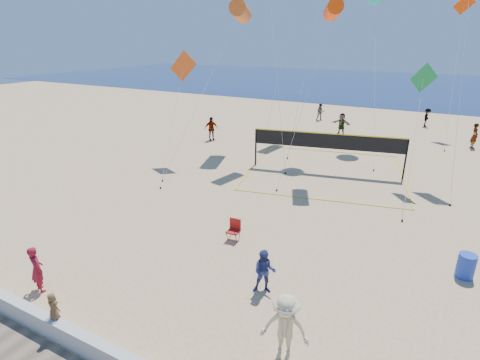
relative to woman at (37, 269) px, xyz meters
The scene contains 20 objects.
ground 4.30m from the woman, 26.45° to the left, with size 120.00×120.00×0.00m, color tan.
ocean 64.00m from the woman, 86.61° to the left, with size 140.00×50.00×0.03m, color navy.
seawall 3.98m from the woman, 16.42° to the right, with size 32.00×0.30×0.60m, color silver.
woman is the anchor object (origin of this frame).
toddler 2.45m from the woman, 25.26° to the right, with size 0.37×0.24×0.76m, color brown.
bystander_a 7.13m from the woman, 27.51° to the left, with size 0.72×0.56×1.47m, color navy.
bystander_b 7.93m from the woman, ahead, with size 1.21×0.69×1.87m, color beige.
far_person_0 19.06m from the woman, 105.59° to the left, with size 1.07×0.45×1.83m, color gray.
far_person_1 25.23m from the woman, 82.35° to the left, with size 1.63×0.52×1.76m, color gray.
far_person_2 28.49m from the woman, 63.19° to the left, with size 0.66×0.43×1.81m, color gray.
far_person_3 29.63m from the woman, 89.61° to the left, with size 0.77×0.60×1.59m, color gray.
far_person_4 32.95m from the woman, 73.40° to the left, with size 1.04×0.60×1.60m, color gray.
camp_chair 6.92m from the woman, 55.68° to the left, with size 0.50×0.62×0.98m.
trash_barrel 13.94m from the woman, 31.00° to the left, with size 0.57×0.57×0.85m, color #1C3BBB.
volleyball_net 16.12m from the woman, 72.49° to the left, with size 10.44×10.32×2.37m.
kite_0 19.89m from the woman, 97.32° to the left, with size 1.85×9.93×9.85m.
kite_2 17.68m from the woman, 72.97° to the left, with size 1.94×4.97×9.40m.
kite_3 14.76m from the woman, 106.17° to the left, with size 2.79×5.19×6.85m.
kite_4 18.71m from the woman, 59.08° to the left, with size 1.32×5.81×6.40m.
kite_9 32.65m from the woman, 70.29° to the left, with size 1.54×6.85×10.67m.
Camera 1 is at (6.49, -7.64, 7.58)m, focal length 28.00 mm.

